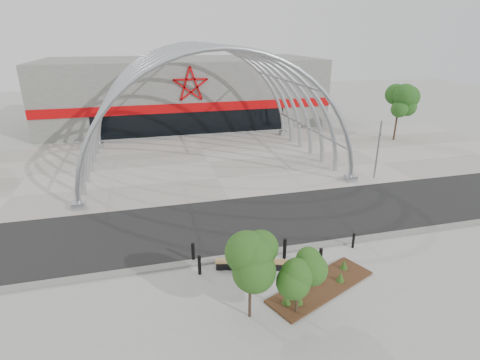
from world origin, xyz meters
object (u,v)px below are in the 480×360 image
Objects in this scene: street_tree_0 at (250,258)px; bollard_2 at (285,249)px; bench_0 at (237,264)px; street_tree_1 at (299,261)px; bench_1 at (293,266)px; signal_pole at (378,149)px.

bollard_2 is at bearing 51.68° from street_tree_0.
street_tree_0 is 1.79× the size of bench_0.
street_tree_1 is 3.15× the size of bollard_2.
street_tree_0 is at bearing -95.27° from bench_0.
bollard_2 reaches higher than bench_1.
bench_0 is at bearing -174.61° from bollard_2.
street_tree_0 is 1.93× the size of bench_1.
street_tree_1 is 1.63× the size of bench_0.
signal_pole is 17.83m from street_tree_1.
signal_pole is 18.95m from street_tree_0.
signal_pole is 1.21× the size of street_tree_0.
street_tree_0 is at bearing -138.61° from bench_1.
street_tree_0 is 1.94m from street_tree_1.
signal_pole is 14.48m from bollard_2.
signal_pole is 2.17× the size of bench_0.
signal_pole is at bearing 39.25° from bollard_2.
bollard_2 is (2.58, 0.24, 0.34)m from bench_0.
street_tree_1 is at bearing -104.04° from bollard_2.
bollard_2 is (-0.07, 1.05, 0.36)m from bench_1.
street_tree_0 reaches higher than bollard_2.
street_tree_1 is at bearing -67.17° from bench_0.
bollard_2 is at bearing 75.96° from street_tree_1.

